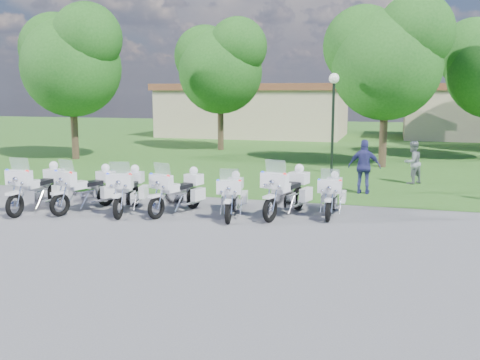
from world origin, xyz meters
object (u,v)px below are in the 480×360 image
(motorcycle_1, at_px, (87,188))
(motorcycle_3, at_px, (179,191))
(motorcycle_2, at_px, (128,190))
(motorcycle_5, at_px, (287,191))
(motorcycle_4, at_px, (233,195))
(bystander_b, at_px, (412,163))
(motorcycle_0, at_px, (38,187))
(motorcycle_6, at_px, (332,194))
(bystander_c, at_px, (364,167))
(lamp_post, at_px, (333,98))

(motorcycle_1, xyz_separation_m, motorcycle_3, (2.76, 0.42, -0.02))
(motorcycle_2, distance_m, motorcycle_5, 4.66)
(motorcycle_4, xyz_separation_m, bystander_b, (5.04, 7.12, 0.20))
(motorcycle_2, xyz_separation_m, motorcycle_5, (4.58, 0.90, 0.04))
(motorcycle_0, height_order, motorcycle_4, motorcycle_0)
(motorcycle_1, relative_size, motorcycle_6, 1.08)
(motorcycle_5, relative_size, motorcycle_6, 1.15)
(motorcycle_0, relative_size, motorcycle_5, 1.02)
(bystander_b, bearing_deg, motorcycle_4, 8.13)
(motorcycle_2, bearing_deg, motorcycle_1, -5.42)
(motorcycle_2, bearing_deg, bystander_c, -154.35)
(bystander_b, bearing_deg, bystander_c, 10.69)
(bystander_c, bearing_deg, motorcycle_2, 38.88)
(motorcycle_4, xyz_separation_m, motorcycle_6, (2.68, 1.00, -0.02))
(motorcycle_0, bearing_deg, motorcycle_3, -167.44)
(bystander_c, bearing_deg, lamp_post, -67.76)
(lamp_post, relative_size, bystander_c, 2.28)
(motorcycle_2, height_order, motorcycle_3, motorcycle_2)
(motorcycle_0, height_order, lamp_post, lamp_post)
(motorcycle_1, distance_m, motorcycle_3, 2.80)
(motorcycle_0, distance_m, motorcycle_5, 7.40)
(motorcycle_0, bearing_deg, motorcycle_4, -170.79)
(motorcycle_0, bearing_deg, lamp_post, -126.54)
(motorcycle_0, distance_m, bystander_b, 13.45)
(motorcycle_1, height_order, motorcycle_2, motorcycle_1)
(motorcycle_1, bearing_deg, motorcycle_0, 34.84)
(motorcycle_5, bearing_deg, lamp_post, -76.98)
(motorcycle_1, distance_m, motorcycle_2, 1.30)
(motorcycle_0, bearing_deg, motorcycle_5, -167.66)
(motorcycle_2, bearing_deg, motorcycle_0, 0.71)
(motorcycle_0, relative_size, motorcycle_3, 1.11)
(bystander_c, bearing_deg, motorcycle_6, 81.18)
(motorcycle_6, bearing_deg, lamp_post, -83.85)
(bystander_c, bearing_deg, bystander_b, -120.44)
(motorcycle_2, height_order, bystander_b, bystander_b)
(motorcycle_5, distance_m, motorcycle_6, 1.29)
(motorcycle_3, distance_m, motorcycle_5, 3.17)
(motorcycle_5, bearing_deg, motorcycle_4, 38.18)
(motorcycle_1, relative_size, motorcycle_2, 0.99)
(bystander_b, relative_size, bystander_c, 0.87)
(motorcycle_3, bearing_deg, motorcycle_4, -163.11)
(motorcycle_2, xyz_separation_m, motorcycle_3, (1.47, 0.30, -0.01))
(motorcycle_3, relative_size, motorcycle_5, 0.92)
(lamp_post, bearing_deg, motorcycle_1, -123.29)
(motorcycle_4, distance_m, motorcycle_5, 1.58)
(motorcycle_2, distance_m, motorcycle_3, 1.50)
(motorcycle_1, distance_m, motorcycle_4, 4.44)
(motorcycle_4, xyz_separation_m, motorcycle_5, (1.45, 0.62, 0.09))
(motorcycle_4, bearing_deg, motorcycle_2, -4.05)
(motorcycle_1, height_order, bystander_b, bystander_b)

